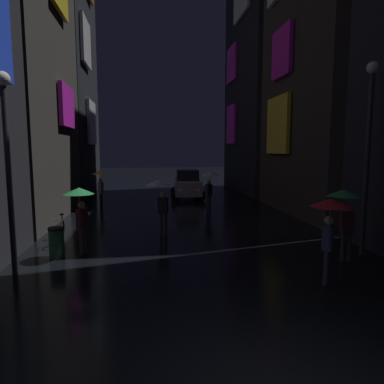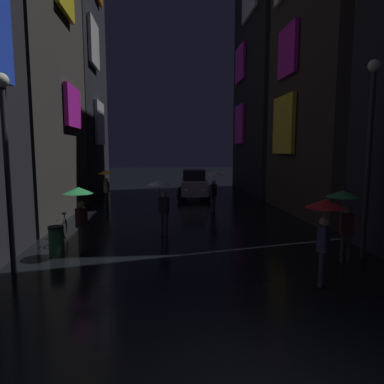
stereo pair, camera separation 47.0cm
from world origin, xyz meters
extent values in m
cube|color=#33302D|center=(-7.50, 13.40, 7.93)|extent=(4.00, 8.80, 15.85)
cube|color=#F226D8|center=(-5.35, 14.14, 5.34)|extent=(0.20, 2.60, 1.98)
cube|color=black|center=(-7.50, 22.37, 11.90)|extent=(4.00, 8.74, 23.79)
cube|color=white|center=(-5.35, 21.88, 5.14)|extent=(0.20, 2.88, 3.03)
cube|color=white|center=(-5.35, 20.56, 10.23)|extent=(0.20, 2.94, 2.92)
cube|color=#2D2826|center=(7.50, 13.04, 7.75)|extent=(4.00, 8.08, 15.51)
cube|color=yellow|center=(5.35, 13.97, 4.53)|extent=(0.20, 2.72, 2.98)
cube|color=#F226D8|center=(5.35, 13.74, 8.15)|extent=(0.20, 2.26, 2.44)
cube|color=black|center=(7.50, 22.47, 11.32)|extent=(4.00, 8.94, 22.64)
cube|color=#F226D8|center=(5.35, 23.94, 5.29)|extent=(0.20, 2.49, 3.07)
cube|color=#F226D8|center=(5.35, 24.03, 10.02)|extent=(0.20, 2.67, 2.71)
cylinder|color=#2D2D38|center=(1.58, 13.88, 0.42)|extent=(0.12, 0.12, 0.85)
cylinder|color=#2D2D38|center=(1.73, 13.97, 0.42)|extent=(0.12, 0.12, 0.85)
cube|color=black|center=(1.65, 13.92, 1.15)|extent=(0.40, 0.36, 0.60)
sphere|color=#9E7051|center=(1.65, 13.92, 1.56)|extent=(0.22, 0.22, 0.22)
cylinder|color=black|center=(1.78, 14.06, 1.20)|extent=(0.09, 0.09, 0.50)
cylinder|color=slate|center=(1.78, 14.06, 1.53)|extent=(0.02, 0.02, 0.77)
cone|color=silver|center=(1.78, 14.06, 2.02)|extent=(0.90, 0.90, 0.20)
cylinder|color=#38332D|center=(-0.88, 9.17, 0.42)|extent=(0.12, 0.12, 0.85)
cylinder|color=#38332D|center=(-1.05, 9.24, 0.42)|extent=(0.12, 0.12, 0.85)
cube|color=black|center=(-0.97, 9.21, 1.15)|extent=(0.40, 0.33, 0.60)
sphere|color=tan|center=(-0.97, 9.21, 1.56)|extent=(0.22, 0.22, 0.22)
cylinder|color=black|center=(-1.15, 9.23, 1.20)|extent=(0.09, 0.09, 0.50)
cylinder|color=slate|center=(-1.15, 9.23, 1.53)|extent=(0.02, 0.02, 0.77)
cone|color=silver|center=(-1.15, 9.23, 2.02)|extent=(0.90, 0.90, 0.20)
cylinder|color=#38332D|center=(4.26, 5.46, 0.42)|extent=(0.12, 0.12, 0.85)
cylinder|color=#38332D|center=(4.08, 5.48, 0.42)|extent=(0.12, 0.12, 0.85)
cube|color=#4C1E23|center=(4.17, 5.47, 1.15)|extent=(0.36, 0.25, 0.60)
sphere|color=#9E7051|center=(4.17, 5.47, 1.56)|extent=(0.22, 0.22, 0.22)
cylinder|color=#4C1E23|center=(3.98, 5.44, 1.20)|extent=(0.09, 0.09, 0.50)
cylinder|color=slate|center=(3.98, 5.44, 1.53)|extent=(0.02, 0.02, 0.77)
cone|color=green|center=(3.98, 5.44, 2.02)|extent=(0.90, 0.90, 0.20)
cylinder|color=#2D2D38|center=(2.77, 4.01, 0.42)|extent=(0.12, 0.12, 0.85)
cylinder|color=#2D2D38|center=(2.66, 3.87, 0.42)|extent=(0.12, 0.12, 0.85)
cube|color=#333859|center=(2.71, 3.94, 1.15)|extent=(0.39, 0.40, 0.60)
sphere|color=tan|center=(2.71, 3.94, 1.56)|extent=(0.22, 0.22, 0.22)
cylinder|color=#333859|center=(2.64, 3.77, 1.20)|extent=(0.09, 0.09, 0.50)
cylinder|color=slate|center=(2.64, 3.77, 1.53)|extent=(0.02, 0.02, 0.77)
cone|color=red|center=(2.64, 3.77, 2.02)|extent=(0.90, 0.90, 0.20)
cylinder|color=#38332D|center=(-3.53, 7.22, 0.42)|extent=(0.12, 0.12, 0.85)
cylinder|color=#38332D|center=(-3.60, 7.05, 0.42)|extent=(0.12, 0.12, 0.85)
cube|color=#4C1E23|center=(-3.57, 7.14, 1.15)|extent=(0.33, 0.40, 0.60)
sphere|color=tan|center=(-3.57, 7.14, 1.56)|extent=(0.22, 0.22, 0.22)
cylinder|color=#4C1E23|center=(-3.59, 6.95, 1.20)|extent=(0.09, 0.09, 0.50)
cylinder|color=slate|center=(-3.59, 6.95, 1.53)|extent=(0.02, 0.02, 0.77)
cone|color=green|center=(-3.59, 6.95, 2.02)|extent=(0.90, 0.90, 0.20)
cylinder|color=black|center=(-4.08, 15.95, 0.42)|extent=(0.12, 0.12, 0.85)
cylinder|color=black|center=(-4.12, 15.78, 0.42)|extent=(0.12, 0.12, 0.85)
cube|color=gray|center=(-4.10, 15.86, 1.15)|extent=(0.28, 0.38, 0.60)
sphere|color=tan|center=(-4.10, 15.86, 1.56)|extent=(0.22, 0.22, 0.22)
cylinder|color=gray|center=(-4.09, 15.68, 1.20)|extent=(0.09, 0.09, 0.50)
cylinder|color=slate|center=(-4.09, 15.68, 1.53)|extent=(0.02, 0.02, 0.77)
cone|color=yellow|center=(-4.09, 15.68, 2.02)|extent=(0.90, 0.90, 0.20)
torus|color=black|center=(-4.56, 8.08, 0.36)|extent=(0.11, 0.72, 0.72)
torus|color=black|center=(-4.64, 9.17, 0.36)|extent=(0.11, 0.72, 0.72)
cylinder|color=black|center=(-4.60, 8.62, 0.54)|extent=(0.13, 1.00, 0.05)
cylinder|color=black|center=(-4.64, 9.17, 0.71)|extent=(0.04, 0.04, 0.40)
cube|color=black|center=(-4.64, 9.17, 0.93)|extent=(0.14, 0.25, 0.06)
cylinder|color=black|center=(-4.56, 8.08, 0.91)|extent=(0.06, 0.45, 0.03)
cube|color=#99999E|center=(1.18, 19.29, 0.77)|extent=(1.97, 4.21, 0.90)
cube|color=black|center=(1.18, 19.29, 1.57)|extent=(1.57, 1.94, 0.70)
cylinder|color=black|center=(1.90, 17.91, 0.32)|extent=(0.65, 0.26, 0.64)
cylinder|color=black|center=(0.29, 18.02, 0.32)|extent=(0.65, 0.26, 0.64)
cylinder|color=black|center=(2.08, 20.57, 0.32)|extent=(0.65, 0.26, 0.64)
cylinder|color=black|center=(0.47, 20.68, 0.32)|extent=(0.65, 0.26, 0.64)
cube|color=white|center=(1.59, 17.19, 0.77)|extent=(0.20, 0.07, 0.14)
cube|color=white|center=(0.49, 17.27, 0.77)|extent=(0.20, 0.07, 0.14)
cylinder|color=#2D2D33|center=(-5.00, 5.52, 2.38)|extent=(0.14, 0.14, 4.77)
sphere|color=#F9EFCC|center=(-5.00, 5.52, 4.95)|extent=(0.36, 0.36, 0.36)
cylinder|color=#2D2D33|center=(5.00, 5.94, 2.72)|extent=(0.14, 0.14, 5.44)
sphere|color=#F9EFCC|center=(5.00, 5.94, 5.62)|extent=(0.36, 0.36, 0.36)
cylinder|color=#265933|center=(-4.30, 6.93, 0.42)|extent=(0.44, 0.44, 0.85)
cylinder|color=black|center=(-4.30, 6.93, 0.89)|extent=(0.46, 0.46, 0.08)
camera|label=1|loc=(-1.60, -3.56, 3.23)|focal=32.00mm
camera|label=2|loc=(-1.13, -3.61, 3.23)|focal=32.00mm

